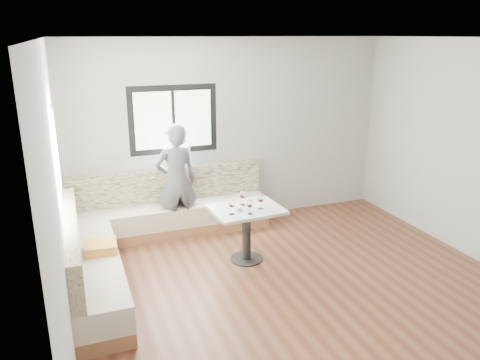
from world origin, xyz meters
The scene contains 9 objects.
room centered at (-0.08, 0.08, 1.41)m, with size 5.01×5.01×2.81m.
banquette centered at (-1.59, 1.63, 0.33)m, with size 2.90×2.80×0.95m.
table centered at (-0.33, 1.04, 0.54)m, with size 0.91×0.73×0.72m.
person centered at (-0.97, 2.14, 0.83)m, with size 0.61×0.40×1.66m, color #515258.
olive_ramekin centered at (-0.45, 1.02, 0.74)m, with size 0.11×0.11×0.04m.
wine_glass_a centered at (-0.57, 0.91, 0.85)m, with size 0.08×0.08×0.19m.
wine_glass_b centered at (-0.36, 0.83, 0.85)m, with size 0.08×0.08×0.19m.
wine_glass_c centered at (-0.16, 0.95, 0.85)m, with size 0.08×0.08×0.19m.
wine_glass_d centered at (-0.33, 1.17, 0.85)m, with size 0.08×0.08×0.19m.
Camera 1 is at (-2.36, -4.13, 2.84)m, focal length 35.00 mm.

